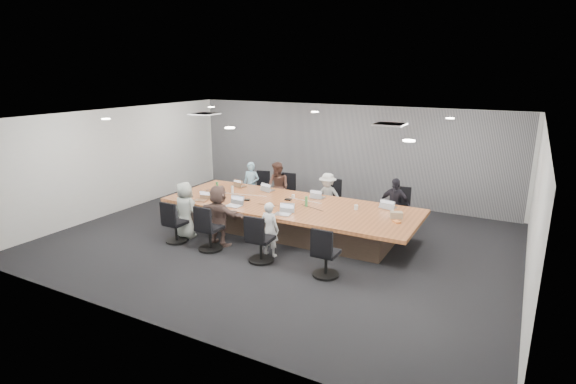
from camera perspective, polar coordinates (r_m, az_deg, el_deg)
The scene contains 41 objects.
floor at distance 10.35m, azimuth -1.06°, elevation -6.13°, with size 10.00×8.00×0.00m, color black.
ceiling at distance 9.69m, azimuth -1.14°, elevation 9.48°, with size 10.00×8.00×0.00m, color white.
wall_back at distance 13.48m, azimuth 7.31°, elevation 4.98°, with size 10.00×2.80×0.00m, color silver.
wall_front at distance 6.88m, azimuth -17.76°, elevation -5.66°, with size 10.00×2.80×0.00m, color silver.
wall_left at distance 13.07m, azimuth -20.60°, elevation 3.81°, with size 8.00×2.80×0.00m, color silver.
wall_right at distance 8.72m, azimuth 28.89°, elevation -2.48°, with size 8.00×2.80×0.00m, color silver.
curtain at distance 13.40m, azimuth 7.19°, elevation 4.93°, with size 9.80×0.04×2.80m, color slate.
conference_table at distance 10.62m, azimuth 0.26°, elevation -3.25°, with size 6.00×2.20×0.74m.
chair_0 at distance 12.98m, azimuth -3.81°, elevation -0.02°, with size 0.49×0.49×0.73m, color black, non-canonical shape.
chair_1 at distance 12.56m, azimuth -0.48°, elevation -0.41°, with size 0.52×0.52×0.77m, color black, non-canonical shape.
chair_2 at distance 11.95m, azimuth 5.67°, elevation -1.32°, with size 0.52×0.52×0.76m, color black, non-canonical shape.
chair_3 at distance 11.43m, azimuth 13.72°, elevation -2.46°, with size 0.52×0.52×0.77m, color black, non-canonical shape.
chair_4 at distance 10.43m, azimuth -14.06°, elevation -4.22°, with size 0.51×0.51×0.76m, color black, non-canonical shape.
chair_5 at distance 9.82m, azimuth -9.91°, elevation -4.99°, with size 0.56×0.56×0.83m, color black, non-canonical shape.
chair_6 at distance 9.12m, azimuth -3.45°, elevation -6.44°, with size 0.55×0.55×0.81m, color black, non-canonical shape.
chair_7 at distance 8.52m, azimuth 4.85°, elevation -8.19°, with size 0.53×0.53×0.78m, color black, non-canonical shape.
person_0 at distance 12.63m, azimuth -4.68°, elevation 0.87°, with size 0.47×0.31×1.30m, color #7DABC1.
laptop_0 at distance 12.16m, azimuth -6.09°, elevation 0.76°, with size 0.29×0.20×0.02m, color #8C6647.
person_1 at distance 12.18m, azimuth -1.28°, elevation 0.58°, with size 0.67×0.52×1.38m, color #472D24.
laptop_1 at distance 11.71m, azimuth -2.61°, elevation 0.26°, with size 0.33×0.23×0.02m, color #B2B2B7.
person_2 at distance 11.57m, azimuth 5.03°, elevation -0.62°, with size 0.80×0.46×1.24m, color #AAADA9.
laptop_2 at distance 11.05m, azimuth 3.91°, elevation -0.67°, with size 0.31×0.21×0.02m, color #B2B2B7.
person_3 at distance 11.02m, azimuth 13.34°, elevation -1.60°, with size 0.77×0.32×1.31m, color black.
laptop_3 at distance 10.49m, azimuth 12.57°, elevation -1.88°, with size 0.35×0.24×0.02m, color #B2B2B7.
person_4 at distance 10.59m, azimuth -12.90°, elevation -2.25°, with size 0.64×0.42×1.32m, color #A8B1A7.
laptop_4 at distance 10.96m, azimuth -11.05°, elevation -1.05°, with size 0.29×0.20×0.02m, color #8C6647.
person_5 at distance 10.00m, azimuth -8.74°, elevation -2.93°, with size 1.27×0.40×1.37m, color brown.
laptop_5 at distance 10.40m, azimuth -6.94°, elevation -1.77°, with size 0.36×0.24×0.02m, color #B2B2B7.
person_6 at distance 9.34m, azimuth -2.33°, elevation -4.73°, with size 0.43×0.28×1.17m, color silver.
laptop_6 at distance 9.74m, azimuth -0.70°, elevation -2.84°, with size 0.34×0.23×0.02m, color #B2B2B7.
bottle_green_left at distance 11.75m, azimuth -8.98°, elevation 0.69°, with size 0.07×0.07×0.24m, color #3F8B48.
bottle_green_right at distance 10.30m, azimuth 2.34°, elevation -1.20°, with size 0.07×0.07×0.24m, color #3F8B48.
bottle_clear at distance 11.43m, azimuth -7.09°, elevation 0.28°, with size 0.06×0.06×0.21m, color silver.
cup_white_far at distance 10.94m, azimuth 0.67°, elevation -0.58°, with size 0.08×0.08×0.10m, color white.
cup_white_near at distance 10.18m, azimuth 8.64°, elevation -1.94°, with size 0.09×0.09×0.11m, color white.
mug_brown at distance 11.53m, azimuth -10.15°, elevation 0.04°, with size 0.09×0.09×0.11m, color brown.
mic_left at distance 10.82m, azimuth -5.27°, elevation -1.01°, with size 0.15×0.10×0.03m, color black.
mic_right at distance 10.81m, azimuth 0.02°, elevation -0.96°, with size 0.15×0.10×0.03m, color black.
stapler at distance 10.33m, azimuth -0.33°, elevation -1.64°, with size 0.17×0.04×0.06m, color black.
canvas_bag at distance 9.77m, azimuth 13.60°, elevation -2.86°, with size 0.25×0.16×0.14m, color tan.
snack_packet at distance 9.49m, azimuth 13.63°, elevation -3.71°, with size 0.16×0.11×0.04m, color orange.
Camera 1 is at (4.74, -8.39, 3.77)m, focal length 28.00 mm.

